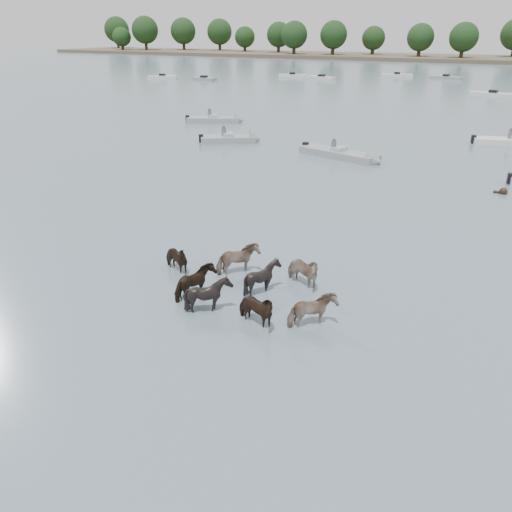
% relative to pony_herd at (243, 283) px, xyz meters
% --- Properties ---
extents(ground, '(400.00, 400.00, 0.00)m').
position_rel_pony_herd_xyz_m(ground, '(-0.45, -1.63, -0.49)').
color(ground, slate).
rests_on(ground, ground).
extents(shoreline, '(160.00, 30.00, 1.00)m').
position_rel_pony_herd_xyz_m(shoreline, '(-70.45, 148.37, 0.01)').
color(shoreline, '#4C4233').
rests_on(shoreline, ground).
extents(pony_herd, '(7.54, 4.20, 1.37)m').
position_rel_pony_herd_xyz_m(pony_herd, '(0.00, 0.00, 0.00)').
color(pony_herd, black).
rests_on(pony_herd, ground).
extents(swimming_pony, '(0.72, 0.44, 0.44)m').
position_rel_pony_herd_xyz_m(swimming_pony, '(7.13, 16.88, -0.39)').
color(swimming_pony, black).
rests_on(swimming_pony, ground).
extents(motorboat_a, '(4.89, 3.89, 1.92)m').
position_rel_pony_herd_xyz_m(motorboat_a, '(-12.66, 22.39, -0.26)').
color(motorboat_a, gray).
rests_on(motorboat_a, ground).
extents(motorboat_b, '(6.56, 3.26, 1.92)m').
position_rel_pony_herd_xyz_m(motorboat_b, '(-2.94, 20.83, -0.26)').
color(motorboat_b, gray).
rests_on(motorboat_b, ground).
extents(motorboat_f, '(5.61, 3.80, 1.92)m').
position_rel_pony_herd_xyz_m(motorboat_f, '(-18.58, 29.85, -0.26)').
color(motorboat_f, gray).
rests_on(motorboat_f, ground).
extents(distant_flotilla, '(109.06, 27.07, 0.93)m').
position_rel_pony_herd_xyz_m(distant_flotilla, '(-0.36, 74.97, -0.23)').
color(distant_flotilla, silver).
rests_on(distant_flotilla, ground).
extents(treeline, '(150.57, 23.22, 12.42)m').
position_rel_pony_herd_xyz_m(treeline, '(-77.08, 148.91, 6.19)').
color(treeline, '#382619').
rests_on(treeline, ground).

